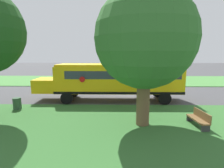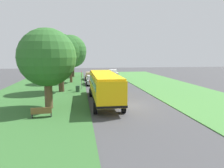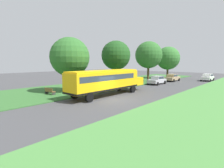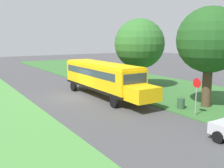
{
  "view_description": "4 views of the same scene",
  "coord_description": "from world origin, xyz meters",
  "px_view_note": "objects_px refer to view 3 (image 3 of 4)",
  "views": [
    {
      "loc": [
        -17.22,
        1.3,
        4.04
      ],
      "look_at": [
        -0.73,
        1.58,
        1.16
      ],
      "focal_mm": 28.0,
      "sensor_mm": 36.0,
      "label": 1
    },
    {
      "loc": [
        -4.86,
        -21.07,
        5.16
      ],
      "look_at": [
        -1.48,
        1.59,
        1.99
      ],
      "focal_mm": 35.0,
      "sensor_mm": 36.0,
      "label": 2
    },
    {
      "loc": [
        12.48,
        -14.51,
        4.16
      ],
      "look_at": [
        -2.53,
        2.48,
        1.31
      ],
      "focal_mm": 28.0,
      "sensor_mm": 36.0,
      "label": 3
    },
    {
      "loc": [
        9.78,
        22.13,
        5.46
      ],
      "look_at": [
        -1.41,
        4.33,
        1.76
      ],
      "focal_mm": 42.0,
      "sensor_mm": 36.0,
      "label": 4
    }
  ],
  "objects_px": {
    "car_tan_middle": "(172,77)",
    "oak_tree_across_road": "(168,58)",
    "trash_bin": "(124,85)",
    "car_white_furthest": "(208,77)",
    "park_bench": "(50,91)",
    "car_silver_nearest": "(157,80)",
    "stop_sign": "(133,76)",
    "oak_tree_far_end": "(149,55)",
    "oak_tree_beside_bus": "(70,57)",
    "oak_tree_roadside_mid": "(115,56)",
    "school_bus": "(107,80)"
  },
  "relations": [
    {
      "from": "car_tan_middle",
      "to": "oak_tree_across_road",
      "type": "xyz_separation_m",
      "value": [
        -3.56,
        5.28,
        4.22
      ]
    },
    {
      "from": "trash_bin",
      "to": "car_white_furthest",
      "type": "bearing_deg",
      "value": 68.58
    },
    {
      "from": "park_bench",
      "to": "car_white_furthest",
      "type": "bearing_deg",
      "value": 71.42
    },
    {
      "from": "car_silver_nearest",
      "to": "car_tan_middle",
      "type": "relative_size",
      "value": 1.0
    },
    {
      "from": "car_white_furthest",
      "to": "stop_sign",
      "type": "relative_size",
      "value": 1.61
    },
    {
      "from": "oak_tree_far_end",
      "to": "trash_bin",
      "type": "height_order",
      "value": "oak_tree_far_end"
    },
    {
      "from": "park_bench",
      "to": "oak_tree_beside_bus",
      "type": "bearing_deg",
      "value": 85.35
    },
    {
      "from": "car_tan_middle",
      "to": "oak_tree_across_road",
      "type": "distance_m",
      "value": 7.64
    },
    {
      "from": "car_silver_nearest",
      "to": "trash_bin",
      "type": "height_order",
      "value": "car_silver_nearest"
    },
    {
      "from": "car_tan_middle",
      "to": "oak_tree_far_end",
      "type": "xyz_separation_m",
      "value": [
        -3.42,
        -4.28,
        4.81
      ]
    },
    {
      "from": "oak_tree_roadside_mid",
      "to": "stop_sign",
      "type": "height_order",
      "value": "oak_tree_roadside_mid"
    },
    {
      "from": "oak_tree_across_road",
      "to": "car_white_furthest",
      "type": "bearing_deg",
      "value": 4.08
    },
    {
      "from": "car_white_furthest",
      "to": "oak_tree_far_end",
      "type": "bearing_deg",
      "value": -131.46
    },
    {
      "from": "oak_tree_far_end",
      "to": "trash_bin",
      "type": "relative_size",
      "value": 9.44
    },
    {
      "from": "car_silver_nearest",
      "to": "oak_tree_beside_bus",
      "type": "distance_m",
      "value": 17.08
    },
    {
      "from": "car_silver_nearest",
      "to": "oak_tree_far_end",
      "type": "distance_m",
      "value": 6.55
    },
    {
      "from": "car_white_furthest",
      "to": "oak_tree_beside_bus",
      "type": "xyz_separation_m",
      "value": [
        -10.51,
        -28.91,
        3.97
      ]
    },
    {
      "from": "car_silver_nearest",
      "to": "oak_tree_across_road",
      "type": "height_order",
      "value": "oak_tree_across_road"
    },
    {
      "from": "car_tan_middle",
      "to": "oak_tree_beside_bus",
      "type": "height_order",
      "value": "oak_tree_beside_bus"
    },
    {
      "from": "oak_tree_beside_bus",
      "to": "trash_bin",
      "type": "distance_m",
      "value": 10.02
    },
    {
      "from": "oak_tree_across_road",
      "to": "car_silver_nearest",
      "type": "bearing_deg",
      "value": -73.96
    },
    {
      "from": "school_bus",
      "to": "car_silver_nearest",
      "type": "bearing_deg",
      "value": 91.82
    },
    {
      "from": "school_bus",
      "to": "oak_tree_across_road",
      "type": "bearing_deg",
      "value": 98.55
    },
    {
      "from": "car_silver_nearest",
      "to": "oak_tree_roadside_mid",
      "type": "xyz_separation_m",
      "value": [
        -4.56,
        -6.76,
        4.37
      ]
    },
    {
      "from": "car_tan_middle",
      "to": "oak_tree_beside_bus",
      "type": "bearing_deg",
      "value": -102.06
    },
    {
      "from": "oak_tree_roadside_mid",
      "to": "park_bench",
      "type": "relative_size",
      "value": 4.78
    },
    {
      "from": "stop_sign",
      "to": "oak_tree_across_road",
      "type": "bearing_deg",
      "value": 95.66
    },
    {
      "from": "oak_tree_across_road",
      "to": "stop_sign",
      "type": "distance_m",
      "value": 18.17
    },
    {
      "from": "car_tan_middle",
      "to": "stop_sign",
      "type": "relative_size",
      "value": 1.61
    },
    {
      "from": "oak_tree_beside_bus",
      "to": "stop_sign",
      "type": "distance_m",
      "value": 11.38
    },
    {
      "from": "trash_bin",
      "to": "oak_tree_roadside_mid",
      "type": "bearing_deg",
      "value": 167.93
    },
    {
      "from": "car_silver_nearest",
      "to": "oak_tree_roadside_mid",
      "type": "height_order",
      "value": "oak_tree_roadside_mid"
    },
    {
      "from": "car_white_furthest",
      "to": "car_silver_nearest",
      "type": "bearing_deg",
      "value": -113.23
    },
    {
      "from": "oak_tree_beside_bus",
      "to": "oak_tree_far_end",
      "type": "bearing_deg",
      "value": 85.45
    },
    {
      "from": "oak_tree_across_road",
      "to": "oak_tree_beside_bus",
      "type": "bearing_deg",
      "value": -92.73
    },
    {
      "from": "car_tan_middle",
      "to": "stop_sign",
      "type": "xyz_separation_m",
      "value": [
        -1.8,
        -12.49,
        0.86
      ]
    },
    {
      "from": "oak_tree_across_road",
      "to": "park_bench",
      "type": "distance_m",
      "value": 31.74
    },
    {
      "from": "car_tan_middle",
      "to": "park_bench",
      "type": "height_order",
      "value": "car_tan_middle"
    },
    {
      "from": "car_white_furthest",
      "to": "oak_tree_far_end",
      "type": "distance_m",
      "value": 14.45
    },
    {
      "from": "school_bus",
      "to": "oak_tree_across_road",
      "type": "distance_m",
      "value": 27.22
    },
    {
      "from": "oak_tree_beside_bus",
      "to": "oak_tree_roadside_mid",
      "type": "xyz_separation_m",
      "value": [
        0.35,
        9.1,
        0.4
      ]
    },
    {
      "from": "oak_tree_far_end",
      "to": "trash_bin",
      "type": "bearing_deg",
      "value": -83.96
    },
    {
      "from": "car_tan_middle",
      "to": "oak_tree_across_road",
      "type": "bearing_deg",
      "value": 124.01
    },
    {
      "from": "oak_tree_far_end",
      "to": "oak_tree_roadside_mid",
      "type": "bearing_deg",
      "value": -96.74
    },
    {
      "from": "car_tan_middle",
      "to": "oak_tree_beside_bus",
      "type": "relative_size",
      "value": 0.58
    },
    {
      "from": "oak_tree_roadside_mid",
      "to": "car_silver_nearest",
      "type": "bearing_deg",
      "value": 56.03
    },
    {
      "from": "car_silver_nearest",
      "to": "car_white_furthest",
      "type": "distance_m",
      "value": 14.2
    },
    {
      "from": "car_tan_middle",
      "to": "car_white_furthest",
      "type": "height_order",
      "value": "same"
    },
    {
      "from": "oak_tree_beside_bus",
      "to": "oak_tree_across_road",
      "type": "relative_size",
      "value": 0.94
    },
    {
      "from": "school_bus",
      "to": "car_tan_middle",
      "type": "relative_size",
      "value": 2.82
    }
  ]
}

